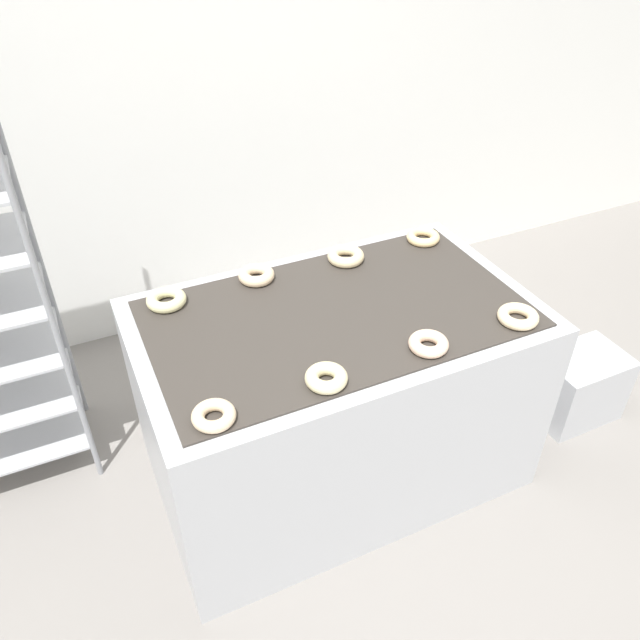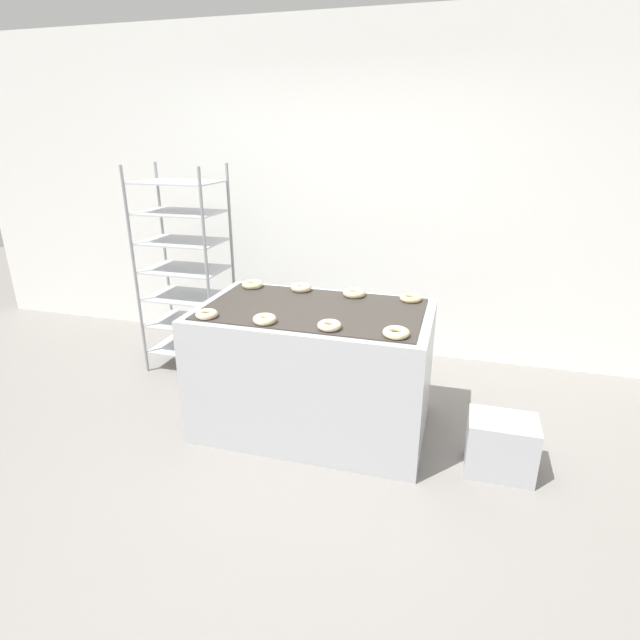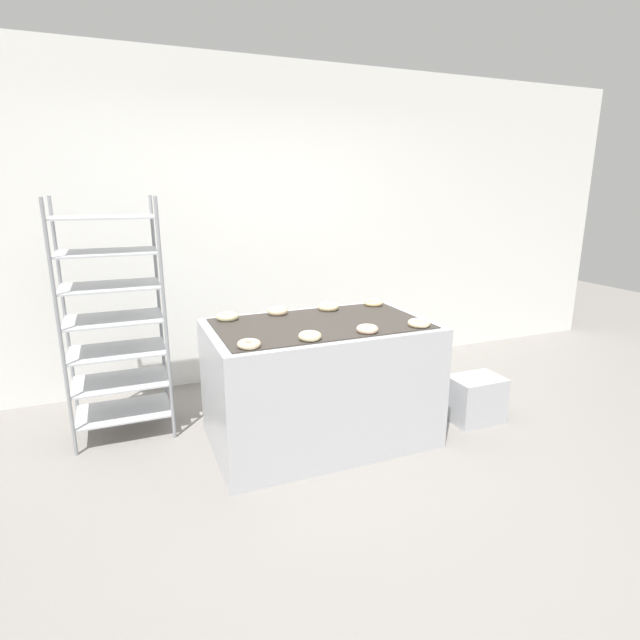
{
  "view_description": "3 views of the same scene",
  "coord_description": "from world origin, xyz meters",
  "views": [
    {
      "loc": [
        -0.84,
        -0.96,
        2.21
      ],
      "look_at": [
        0.0,
        0.85,
        0.72
      ],
      "focal_mm": 35.0,
      "sensor_mm": 36.0,
      "label": 1
    },
    {
      "loc": [
        0.87,
        -2.18,
        1.9
      ],
      "look_at": [
        0.0,
        0.85,
        0.72
      ],
      "focal_mm": 28.0,
      "sensor_mm": 36.0,
      "label": 2
    },
    {
      "loc": [
        -1.23,
        -2.29,
        1.74
      ],
      "look_at": [
        0.0,
        0.7,
        0.88
      ],
      "focal_mm": 28.0,
      "sensor_mm": 36.0,
      "label": 3
    }
  ],
  "objects": [
    {
      "name": "ground_plane",
      "position": [
        0.0,
        0.0,
        0.0
      ],
      "size": [
        14.0,
        14.0,
        0.0
      ],
      "primitive_type": "plane",
      "color": "gray"
    },
    {
      "name": "wall_back",
      "position": [
        0.0,
        2.12,
        1.4
      ],
      "size": [
        8.0,
        0.05,
        2.8
      ],
      "color": "white",
      "rests_on": "ground_plane"
    },
    {
      "name": "fryer_machine",
      "position": [
        0.0,
        0.7,
        0.43
      ],
      "size": [
        1.5,
        0.91,
        0.86
      ],
      "color": "#B7BABF",
      "rests_on": "ground_plane"
    },
    {
      "name": "baking_rack_cart",
      "position": [
        -1.28,
        1.33,
        0.86
      ],
      "size": [
        0.66,
        0.47,
        1.68
      ],
      "color": "gray",
      "rests_on": "ground_plane"
    },
    {
      "name": "glaze_bin",
      "position": [
        1.21,
        0.52,
        0.17
      ],
      "size": [
        0.39,
        0.28,
        0.35
      ],
      "color": "#B7BABF",
      "rests_on": "ground_plane"
    },
    {
      "name": "donut_near_left",
      "position": [
        -0.58,
        0.37,
        0.88
      ],
      "size": [
        0.13,
        0.13,
        0.04
      ],
      "primitive_type": "torus",
      "color": "beige",
      "rests_on": "fryer_machine"
    },
    {
      "name": "donut_near_midleft",
      "position": [
        -0.2,
        0.37,
        0.88
      ],
      "size": [
        0.14,
        0.14,
        0.05
      ],
      "primitive_type": "torus",
      "color": "beige",
      "rests_on": "fryer_machine"
    },
    {
      "name": "donut_near_midright",
      "position": [
        0.19,
        0.38,
        0.88
      ],
      "size": [
        0.14,
        0.14,
        0.04
      ],
      "primitive_type": "torus",
      "color": "beige",
      "rests_on": "fryer_machine"
    },
    {
      "name": "donut_near_right",
      "position": [
        0.57,
        0.38,
        0.88
      ],
      "size": [
        0.15,
        0.15,
        0.04
      ],
      "primitive_type": "torus",
      "color": "beige",
      "rests_on": "fryer_machine"
    },
    {
      "name": "donut_far_left",
      "position": [
        -0.56,
        1.02,
        0.88
      ],
      "size": [
        0.15,
        0.15,
        0.04
      ],
      "primitive_type": "torus",
      "color": "beige",
      "rests_on": "fryer_machine"
    },
    {
      "name": "donut_far_midleft",
      "position": [
        -0.19,
        1.04,
        0.88
      ],
      "size": [
        0.14,
        0.14,
        0.05
      ],
      "primitive_type": "torus",
      "color": "beige",
      "rests_on": "fryer_machine"
    },
    {
      "name": "donut_far_midright",
      "position": [
        0.2,
        1.02,
        0.88
      ],
      "size": [
        0.15,
        0.15,
        0.05
      ],
      "primitive_type": "torus",
      "color": "beige",
      "rests_on": "fryer_machine"
    },
    {
      "name": "donut_far_right",
      "position": [
        0.58,
        1.03,
        0.87
      ],
      "size": [
        0.14,
        0.14,
        0.04
      ],
      "primitive_type": "torus",
      "color": "#F2D090",
      "rests_on": "fryer_machine"
    }
  ]
}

